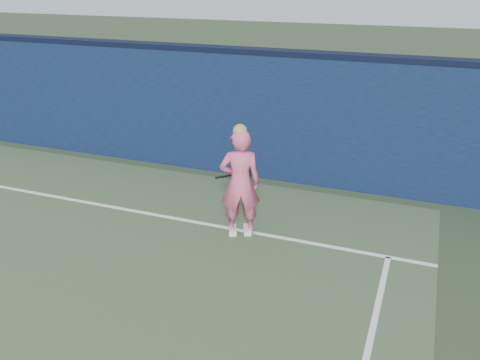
% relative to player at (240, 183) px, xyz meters
% --- Properties ---
extents(backstop_wall, '(24.00, 0.40, 2.50)m').
position_rel_player_xyz_m(backstop_wall, '(-2.44, 2.57, 0.36)').
color(backstop_wall, black).
rests_on(backstop_wall, ground).
extents(wall_cap, '(24.00, 0.42, 0.10)m').
position_rel_player_xyz_m(wall_cap, '(-2.44, 2.57, 1.66)').
color(wall_cap, black).
rests_on(wall_cap, backstop_wall).
extents(player, '(0.76, 0.64, 1.85)m').
position_rel_player_xyz_m(player, '(0.00, 0.00, 0.00)').
color(player, '#E4587D').
rests_on(player, ground).
extents(racket, '(0.61, 0.18, 0.33)m').
position_rel_player_xyz_m(racket, '(-0.16, 0.36, -0.01)').
color(racket, black).
rests_on(racket, ground).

